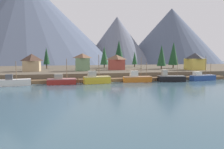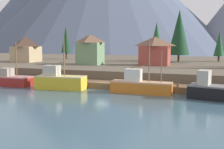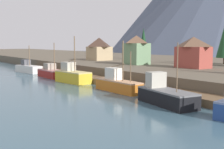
{
  "view_description": "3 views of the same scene",
  "coord_description": "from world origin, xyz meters",
  "px_view_note": "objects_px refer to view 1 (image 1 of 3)",
  "views": [
    {
      "loc": [
        -14.54,
        -64.89,
        8.67
      ],
      "look_at": [
        -0.55,
        3.5,
        2.09
      ],
      "focal_mm": 33.57,
      "sensor_mm": 36.0,
      "label": 1
    },
    {
      "loc": [
        17.09,
        -41.95,
        7.76
      ],
      "look_at": [
        1.24,
        1.28,
        2.32
      ],
      "focal_mm": 45.47,
      "sensor_mm": 36.0,
      "label": 2
    },
    {
      "loc": [
        42.19,
        -28.06,
        7.54
      ],
      "look_at": [
        0.96,
        1.75,
        1.96
      ],
      "focal_mm": 46.47,
      "sensor_mm": 36.0,
      "label": 3
    }
  ],
  "objects_px": {
    "fishing_boat_yellow": "(96,79)",
    "conifer_back_right": "(104,55)",
    "fishing_boat_orange": "(137,78)",
    "house_tan": "(32,62)",
    "fishing_boat_white": "(14,82)",
    "house_green": "(82,62)",
    "conifer_near_left": "(162,55)",
    "conifer_near_right": "(46,56)",
    "house_yellow": "(195,61)",
    "fishing_boat_red": "(61,81)",
    "fishing_boat_black": "(171,78)",
    "house_red": "(116,62)",
    "conifer_back_left": "(174,53)",
    "conifer_mid_right": "(135,58)",
    "conifer_mid_left": "(119,52)",
    "fishing_boat_blue": "(202,77)"
  },
  "relations": [
    {
      "from": "fishing_boat_yellow",
      "to": "conifer_back_right",
      "type": "relative_size",
      "value": 0.85
    },
    {
      "from": "fishing_boat_orange",
      "to": "house_tan",
      "type": "relative_size",
      "value": 1.4
    },
    {
      "from": "fishing_boat_white",
      "to": "house_green",
      "type": "bearing_deg",
      "value": 32.8
    },
    {
      "from": "conifer_near_left",
      "to": "conifer_near_right",
      "type": "relative_size",
      "value": 1.1
    },
    {
      "from": "house_yellow",
      "to": "fishing_boat_red",
      "type": "bearing_deg",
      "value": -164.62
    },
    {
      "from": "fishing_boat_black",
      "to": "house_green",
      "type": "bearing_deg",
      "value": 155.21
    },
    {
      "from": "house_tan",
      "to": "conifer_back_right",
      "type": "distance_m",
      "value": 34.25
    },
    {
      "from": "fishing_boat_red",
      "to": "conifer_near_right",
      "type": "xyz_separation_m",
      "value": [
        -7.44,
        33.71,
        7.16
      ]
    },
    {
      "from": "house_red",
      "to": "conifer_near_right",
      "type": "height_order",
      "value": "conifer_near_right"
    },
    {
      "from": "fishing_boat_orange",
      "to": "house_red",
      "type": "xyz_separation_m",
      "value": [
        -2.07,
        20.58,
        4.47
      ]
    },
    {
      "from": "conifer_back_left",
      "to": "conifer_near_left",
      "type": "bearing_deg",
      "value": -145.9
    },
    {
      "from": "fishing_boat_red",
      "to": "fishing_boat_orange",
      "type": "bearing_deg",
      "value": 0.63
    },
    {
      "from": "conifer_mid_right",
      "to": "conifer_back_right",
      "type": "xyz_separation_m",
      "value": [
        -15.86,
        -2.05,
        1.29
      ]
    },
    {
      "from": "fishing_boat_orange",
      "to": "conifer_mid_right",
      "type": "distance_m",
      "value": 39.6
    },
    {
      "from": "fishing_boat_white",
      "to": "conifer_near_right",
      "type": "relative_size",
      "value": 0.94
    },
    {
      "from": "conifer_near_right",
      "to": "conifer_mid_left",
      "type": "height_order",
      "value": "conifer_mid_left"
    },
    {
      "from": "conifer_near_left",
      "to": "fishing_boat_blue",
      "type": "bearing_deg",
      "value": -73.93
    },
    {
      "from": "fishing_boat_white",
      "to": "conifer_near_right",
      "type": "bearing_deg",
      "value": 71.09
    },
    {
      "from": "house_red",
      "to": "conifer_back_right",
      "type": "height_order",
      "value": "conifer_back_right"
    },
    {
      "from": "fishing_boat_yellow",
      "to": "house_yellow",
      "type": "xyz_separation_m",
      "value": [
        42.81,
        14.97,
        4.71
      ]
    },
    {
      "from": "fishing_boat_orange",
      "to": "conifer_back_right",
      "type": "xyz_separation_m",
      "value": [
        -4.7,
        35.49,
        7.17
      ]
    },
    {
      "from": "fishing_boat_white",
      "to": "fishing_boat_blue",
      "type": "relative_size",
      "value": 0.96
    },
    {
      "from": "fishing_boat_blue",
      "to": "conifer_back_left",
      "type": "relative_size",
      "value": 0.77
    },
    {
      "from": "fishing_boat_yellow",
      "to": "conifer_mid_right",
      "type": "bearing_deg",
      "value": 51.45
    },
    {
      "from": "fishing_boat_yellow",
      "to": "conifer_back_left",
      "type": "bearing_deg",
      "value": 27.44
    },
    {
      "from": "fishing_boat_yellow",
      "to": "conifer_mid_left",
      "type": "height_order",
      "value": "conifer_mid_left"
    },
    {
      "from": "fishing_boat_orange",
      "to": "house_red",
      "type": "bearing_deg",
      "value": 95.13
    },
    {
      "from": "fishing_boat_black",
      "to": "house_green",
      "type": "relative_size",
      "value": 1.31
    },
    {
      "from": "house_tan",
      "to": "house_green",
      "type": "height_order",
      "value": "house_green"
    },
    {
      "from": "fishing_boat_orange",
      "to": "fishing_boat_blue",
      "type": "relative_size",
      "value": 0.98
    },
    {
      "from": "house_yellow",
      "to": "conifer_mid_left",
      "type": "bearing_deg",
      "value": 147.68
    },
    {
      "from": "fishing_boat_black",
      "to": "fishing_boat_red",
      "type": "bearing_deg",
      "value": -171.31
    },
    {
      "from": "fishing_boat_red",
      "to": "fishing_boat_orange",
      "type": "xyz_separation_m",
      "value": [
        23.55,
        0.46,
        0.17
      ]
    },
    {
      "from": "conifer_near_left",
      "to": "conifer_mid_right",
      "type": "bearing_deg",
      "value": 108.21
    },
    {
      "from": "conifer_near_left",
      "to": "conifer_mid_right",
      "type": "distance_m",
      "value": 19.31
    },
    {
      "from": "conifer_back_left",
      "to": "conifer_back_right",
      "type": "relative_size",
      "value": 1.18
    },
    {
      "from": "fishing_boat_blue",
      "to": "house_green",
      "type": "distance_m",
      "value": 43.48
    },
    {
      "from": "fishing_boat_black",
      "to": "conifer_back_left",
      "type": "xyz_separation_m",
      "value": [
        14.57,
        26.04,
        8.16
      ]
    },
    {
      "from": "fishing_boat_black",
      "to": "conifer_back_left",
      "type": "height_order",
      "value": "conifer_back_left"
    },
    {
      "from": "conifer_mid_left",
      "to": "conifer_mid_right",
      "type": "relative_size",
      "value": 1.66
    },
    {
      "from": "fishing_boat_white",
      "to": "house_green",
      "type": "xyz_separation_m",
      "value": [
        20.31,
        18.67,
        4.87
      ]
    },
    {
      "from": "house_tan",
      "to": "conifer_near_right",
      "type": "relative_size",
      "value": 0.69
    },
    {
      "from": "conifer_mid_left",
      "to": "house_red",
      "type": "bearing_deg",
      "value": -108.38
    },
    {
      "from": "house_green",
      "to": "house_red",
      "type": "distance_m",
      "value": 14.4
    },
    {
      "from": "fishing_boat_white",
      "to": "conifer_near_right",
      "type": "xyz_separation_m",
      "value": [
        5.49,
        34.24,
        7.13
      ]
    },
    {
      "from": "fishing_boat_red",
      "to": "fishing_boat_yellow",
      "type": "distance_m",
      "value": 10.37
    },
    {
      "from": "conifer_near_right",
      "to": "conifer_mid_right",
      "type": "height_order",
      "value": "conifer_near_right"
    },
    {
      "from": "house_yellow",
      "to": "conifer_back_right",
      "type": "bearing_deg",
      "value": 148.16
    },
    {
      "from": "house_green",
      "to": "fishing_boat_black",
      "type": "bearing_deg",
      "value": -34.42
    },
    {
      "from": "fishing_boat_yellow",
      "to": "house_tan",
      "type": "xyz_separation_m",
      "value": [
        -21.78,
        20.47,
        4.5
      ]
    }
  ]
}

